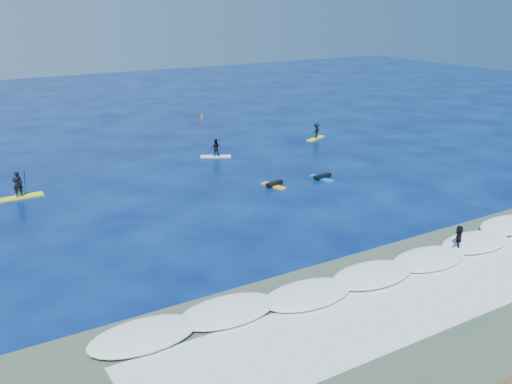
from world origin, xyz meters
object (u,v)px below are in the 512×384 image
sup_paddler_left (18,188)px  sup_paddler_center (216,149)px  sup_paddler_right (316,132)px  prone_paddler_near (274,184)px  prone_paddler_far (322,177)px  marker_buoy (202,117)px  wave_surfer (459,238)px

sup_paddler_left → sup_paddler_center: sup_paddler_left is taller
sup_paddler_right → prone_paddler_near: bearing=-161.8°
prone_paddler_far → marker_buoy: bearing=-11.1°
prone_paddler_near → sup_paddler_right: bearing=-61.9°
sup_paddler_left → sup_paddler_right: bearing=5.6°
prone_paddler_far → marker_buoy: (2.32, 26.27, 0.12)m
sup_paddler_right → prone_paddler_far: bearing=-148.5°
prone_paddler_near → prone_paddler_far: (4.28, -0.41, 0.01)m
prone_paddler_near → wave_surfer: bearing=175.5°
sup_paddler_center → prone_paddler_far: 11.09m
sup_paddler_right → marker_buoy: 16.08m
prone_paddler_far → marker_buoy: 26.38m
sup_paddler_left → sup_paddler_center: size_ratio=1.21×
prone_paddler_near → marker_buoy: 26.69m
prone_paddler_near → marker_buoy: bearing=-27.8°
sup_paddler_center → wave_surfer: size_ratio=1.43×
prone_paddler_near → sup_paddler_center: bearing=-14.4°
marker_buoy → sup_paddler_center: bearing=-112.0°
sup_paddler_right → sup_paddler_center: bearing=160.8°
sup_paddler_left → wave_surfer: 29.83m
sup_paddler_left → wave_surfer: size_ratio=1.73×
sup_paddler_center → prone_paddler_far: bearing=-39.3°
wave_surfer → marker_buoy: (4.15, 41.17, -0.54)m
sup_paddler_center → prone_paddler_far: sup_paddler_center is taller
sup_paddler_right → sup_paddler_left: bearing=163.4°
sup_paddler_left → prone_paddler_far: 22.68m
sup_paddler_center → wave_surfer: 25.28m
sup_paddler_center → marker_buoy: bearing=96.9°
sup_paddler_right → prone_paddler_near: sup_paddler_right is taller
sup_paddler_left → wave_surfer: (19.50, -22.58, 0.10)m
prone_paddler_near → wave_surfer: wave_surfer is taller
prone_paddler_near → sup_paddler_left: bearing=53.4°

